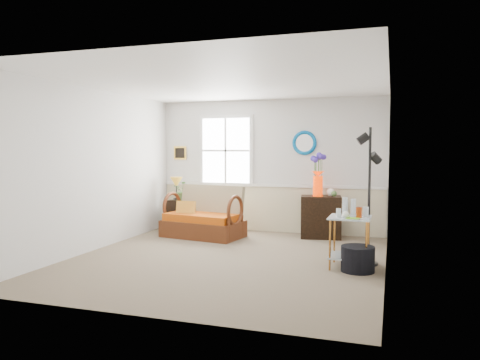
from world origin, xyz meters
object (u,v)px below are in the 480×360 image
(lamp_stand, at_px, (178,215))
(side_table, at_px, (350,242))
(loveseat, at_px, (203,212))
(floor_lamp, at_px, (369,197))
(ottoman, at_px, (358,259))
(cabinet, at_px, (321,217))

(lamp_stand, height_order, side_table, side_table)
(loveseat, height_order, lamp_stand, loveseat)
(loveseat, relative_size, side_table, 2.03)
(loveseat, height_order, side_table, loveseat)
(floor_lamp, distance_m, ottoman, 0.91)
(side_table, relative_size, floor_lamp, 0.37)
(cabinet, bearing_deg, ottoman, -79.12)
(lamp_stand, distance_m, side_table, 4.11)
(loveseat, bearing_deg, lamp_stand, 154.22)
(side_table, distance_m, floor_lamp, 0.71)
(cabinet, relative_size, floor_lamp, 0.40)
(loveseat, relative_size, floor_lamp, 0.74)
(cabinet, height_order, side_table, cabinet)
(ottoman, bearing_deg, loveseat, 150.47)
(cabinet, height_order, floor_lamp, floor_lamp)
(loveseat, xyz_separation_m, ottoman, (2.91, -1.65, -0.30))
(side_table, relative_size, ottoman, 1.59)
(loveseat, distance_m, side_table, 3.15)
(ottoman, bearing_deg, floor_lamp, 75.14)
(loveseat, bearing_deg, cabinet, 25.63)
(lamp_stand, distance_m, ottoman, 4.30)
(floor_lamp, bearing_deg, cabinet, 104.46)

